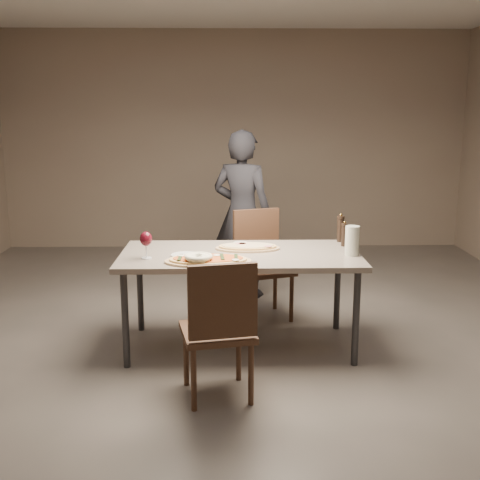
{
  "coord_description": "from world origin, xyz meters",
  "views": [
    {
      "loc": [
        -0.09,
        -4.41,
        1.82
      ],
      "look_at": [
        0.0,
        0.0,
        0.85
      ],
      "focal_mm": 45.0,
      "sensor_mm": 36.0,
      "label": 1
    }
  ],
  "objects_px": {
    "ham_pizza": "(248,247)",
    "bread_basket": "(199,258)",
    "dining_table": "(240,260)",
    "diner": "(242,214)",
    "chair_near": "(220,323)",
    "carafe": "(352,241)",
    "pepper_mill_left": "(344,234)",
    "chair_far": "(261,257)",
    "zucchini_pizza": "(208,260)"
  },
  "relations": [
    {
      "from": "zucchini_pizza",
      "to": "diner",
      "type": "height_order",
      "value": "diner"
    },
    {
      "from": "dining_table",
      "to": "chair_near",
      "type": "bearing_deg",
      "value": -99.25
    },
    {
      "from": "bread_basket",
      "to": "diner",
      "type": "relative_size",
      "value": 0.12
    },
    {
      "from": "dining_table",
      "to": "zucchini_pizza",
      "type": "bearing_deg",
      "value": -129.74
    },
    {
      "from": "diner",
      "to": "zucchini_pizza",
      "type": "bearing_deg",
      "value": 103.28
    },
    {
      "from": "dining_table",
      "to": "bread_basket",
      "type": "bearing_deg",
      "value": -131.54
    },
    {
      "from": "chair_far",
      "to": "ham_pizza",
      "type": "bearing_deg",
      "value": 59.3
    },
    {
      "from": "ham_pizza",
      "to": "bread_basket",
      "type": "relative_size",
      "value": 2.5
    },
    {
      "from": "dining_table",
      "to": "chair_near",
      "type": "xyz_separation_m",
      "value": [
        -0.15,
        -0.89,
        -0.17
      ]
    },
    {
      "from": "dining_table",
      "to": "ham_pizza",
      "type": "height_order",
      "value": "ham_pizza"
    },
    {
      "from": "dining_table",
      "to": "bread_basket",
      "type": "distance_m",
      "value": 0.46
    },
    {
      "from": "pepper_mill_left",
      "to": "chair_near",
      "type": "relative_size",
      "value": 0.22
    },
    {
      "from": "ham_pizza",
      "to": "carafe",
      "type": "height_order",
      "value": "carafe"
    },
    {
      "from": "ham_pizza",
      "to": "chair_near",
      "type": "height_order",
      "value": "chair_near"
    },
    {
      "from": "zucchini_pizza",
      "to": "bread_basket",
      "type": "height_order",
      "value": "bread_basket"
    },
    {
      "from": "bread_basket",
      "to": "diner",
      "type": "bearing_deg",
      "value": 78.39
    },
    {
      "from": "ham_pizza",
      "to": "carafe",
      "type": "xyz_separation_m",
      "value": [
        0.77,
        -0.21,
        0.09
      ]
    },
    {
      "from": "ham_pizza",
      "to": "dining_table",
      "type": "bearing_deg",
      "value": -98.42
    },
    {
      "from": "pepper_mill_left",
      "to": "chair_far",
      "type": "distance_m",
      "value": 0.88
    },
    {
      "from": "zucchini_pizza",
      "to": "chair_near",
      "type": "xyz_separation_m",
      "value": [
        0.09,
        -0.62,
        -0.25
      ]
    },
    {
      "from": "carafe",
      "to": "chair_near",
      "type": "xyz_separation_m",
      "value": [
        -0.98,
        -0.81,
        -0.34
      ]
    },
    {
      "from": "ham_pizza",
      "to": "carafe",
      "type": "distance_m",
      "value": 0.8
    },
    {
      "from": "ham_pizza",
      "to": "diner",
      "type": "height_order",
      "value": "diner"
    },
    {
      "from": "ham_pizza",
      "to": "pepper_mill_left",
      "type": "relative_size",
      "value": 2.48
    },
    {
      "from": "dining_table",
      "to": "carafe",
      "type": "xyz_separation_m",
      "value": [
        0.83,
        -0.09,
        0.17
      ]
    },
    {
      "from": "dining_table",
      "to": "diner",
      "type": "xyz_separation_m",
      "value": [
        0.05,
        1.35,
        0.12
      ]
    },
    {
      "from": "zucchini_pizza",
      "to": "pepper_mill_left",
      "type": "height_order",
      "value": "pepper_mill_left"
    },
    {
      "from": "bread_basket",
      "to": "pepper_mill_left",
      "type": "distance_m",
      "value": 1.26
    },
    {
      "from": "carafe",
      "to": "diner",
      "type": "distance_m",
      "value": 1.64
    },
    {
      "from": "bread_basket",
      "to": "diner",
      "type": "distance_m",
      "value": 1.72
    },
    {
      "from": "carafe",
      "to": "chair_far",
      "type": "bearing_deg",
      "value": 127.31
    },
    {
      "from": "ham_pizza",
      "to": "chair_far",
      "type": "xyz_separation_m",
      "value": [
        0.14,
        0.62,
        -0.24
      ]
    },
    {
      "from": "bread_basket",
      "to": "chair_near",
      "type": "relative_size",
      "value": 0.22
    },
    {
      "from": "pepper_mill_left",
      "to": "chair_near",
      "type": "bearing_deg",
      "value": -131.25
    },
    {
      "from": "chair_near",
      "to": "pepper_mill_left",
      "type": "bearing_deg",
      "value": 37.49
    },
    {
      "from": "bread_basket",
      "to": "chair_near",
      "type": "height_order",
      "value": "chair_near"
    },
    {
      "from": "dining_table",
      "to": "zucchini_pizza",
      "type": "distance_m",
      "value": 0.37
    },
    {
      "from": "pepper_mill_left",
      "to": "chair_near",
      "type": "xyz_separation_m",
      "value": [
        -0.98,
        -1.11,
        -0.33
      ]
    },
    {
      "from": "pepper_mill_left",
      "to": "bread_basket",
      "type": "bearing_deg",
      "value": -153.89
    },
    {
      "from": "zucchini_pizza",
      "to": "carafe",
      "type": "distance_m",
      "value": 1.08
    },
    {
      "from": "ham_pizza",
      "to": "bread_basket",
      "type": "height_order",
      "value": "bread_basket"
    },
    {
      "from": "ham_pizza",
      "to": "pepper_mill_left",
      "type": "xyz_separation_m",
      "value": [
        0.77,
        0.09,
        0.08
      ]
    },
    {
      "from": "pepper_mill_left",
      "to": "chair_far",
      "type": "bearing_deg",
      "value": 140.22
    },
    {
      "from": "dining_table",
      "to": "ham_pizza",
      "type": "relative_size",
      "value": 3.61
    },
    {
      "from": "chair_near",
      "to": "chair_far",
      "type": "xyz_separation_m",
      "value": [
        0.34,
        1.64,
        0.01
      ]
    },
    {
      "from": "bread_basket",
      "to": "chair_near",
      "type": "bearing_deg",
      "value": -74.99
    },
    {
      "from": "carafe",
      "to": "ham_pizza",
      "type": "bearing_deg",
      "value": 164.84
    },
    {
      "from": "carafe",
      "to": "dining_table",
      "type": "bearing_deg",
      "value": 174.13
    },
    {
      "from": "chair_far",
      "to": "carafe",
      "type": "bearing_deg",
      "value": 109.0
    },
    {
      "from": "diner",
      "to": "chair_near",
      "type": "bearing_deg",
      "value": 108.13
    }
  ]
}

